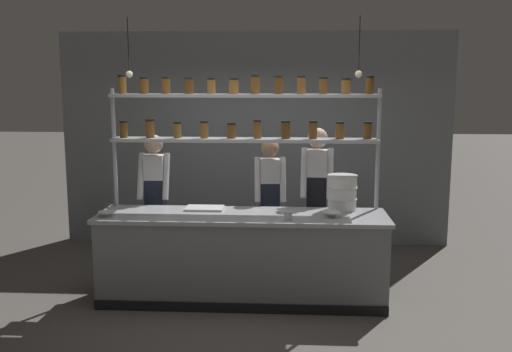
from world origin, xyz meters
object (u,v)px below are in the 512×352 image
object	(u,v)px
chef_left	(155,196)
prep_bowl_center_front	(331,214)
chef_center	(270,199)
spice_shelf_unit	(245,120)
cutting_board	(205,208)
serving_cup_front	(288,216)
chef_right	(317,193)
container_stack	(342,192)
prep_bowl_near_left	(107,214)

from	to	relation	value
chef_left	prep_bowl_center_front	size ratio (longest dim) A/B	8.63
chef_left	chef_center	distance (m)	1.33
spice_shelf_unit	prep_bowl_center_front	distance (m)	1.35
chef_center	prep_bowl_center_front	world-z (taller)	chef_center
chef_left	chef_center	size ratio (longest dim) A/B	1.03
chef_left	chef_center	bearing A→B (deg)	1.44
chef_center	cutting_board	bearing A→B (deg)	-145.05
cutting_board	serving_cup_front	bearing A→B (deg)	-26.79
chef_left	chef_right	xyz separation A→B (m)	(1.86, -0.04, 0.06)
chef_right	container_stack	distance (m)	0.46
spice_shelf_unit	prep_bowl_near_left	bearing A→B (deg)	-159.54
prep_bowl_near_left	prep_bowl_center_front	bearing A→B (deg)	2.73
spice_shelf_unit	container_stack	size ratio (longest dim) A/B	7.65
container_stack	serving_cup_front	distance (m)	0.78
chef_center	chef_right	world-z (taller)	chef_right
prep_bowl_center_front	cutting_board	bearing A→B (deg)	168.35
chef_left	serving_cup_front	size ratio (longest dim) A/B	18.13
chef_center	cutting_board	size ratio (longest dim) A/B	4.05
prep_bowl_center_front	prep_bowl_near_left	bearing A→B (deg)	-177.27
container_stack	cutting_board	distance (m)	1.47
chef_center	serving_cup_front	world-z (taller)	chef_center
container_stack	serving_cup_front	size ratio (longest dim) A/B	4.07
prep_bowl_near_left	prep_bowl_center_front	distance (m)	2.27
chef_left	serving_cup_front	bearing A→B (deg)	-32.94
spice_shelf_unit	serving_cup_front	xyz separation A→B (m)	(0.47, -0.58, -0.90)
chef_left	cutting_board	world-z (taller)	chef_left
chef_left	container_stack	xyz separation A→B (m)	(2.11, -0.42, 0.14)
chef_right	prep_bowl_center_front	distance (m)	0.72
container_stack	prep_bowl_near_left	world-z (taller)	container_stack
container_stack	cutting_board	size ratio (longest dim) A/B	0.94
cutting_board	prep_bowl_center_front	bearing A→B (deg)	-11.65
spice_shelf_unit	serving_cup_front	bearing A→B (deg)	-50.98
spice_shelf_unit	chef_center	xyz separation A→B (m)	(0.26, 0.43, -0.93)
prep_bowl_center_front	spice_shelf_unit	bearing A→B (deg)	156.07
spice_shelf_unit	prep_bowl_near_left	distance (m)	1.72
chef_center	prep_bowl_center_front	size ratio (longest dim) A/B	8.36
chef_right	chef_left	bearing A→B (deg)	-177.00
spice_shelf_unit	chef_right	bearing A→B (deg)	21.38
chef_center	spice_shelf_unit	bearing A→B (deg)	-125.19
prep_bowl_center_front	serving_cup_front	distance (m)	0.47
chef_right	cutting_board	size ratio (longest dim) A/B	4.41
chef_left	prep_bowl_center_front	xyz separation A→B (m)	(1.98, -0.75, -0.02)
chef_right	cutting_board	distance (m)	1.29
chef_right	spice_shelf_unit	bearing A→B (deg)	-154.31
container_stack	cutting_board	bearing A→B (deg)	-177.69
cutting_board	prep_bowl_near_left	world-z (taller)	prep_bowl_near_left
prep_bowl_near_left	serving_cup_front	size ratio (longest dim) A/B	1.97
prep_bowl_near_left	prep_bowl_center_front	world-z (taller)	prep_bowl_center_front
chef_left	cutting_board	size ratio (longest dim) A/B	4.18
prep_bowl_center_front	serving_cup_front	world-z (taller)	serving_cup_front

